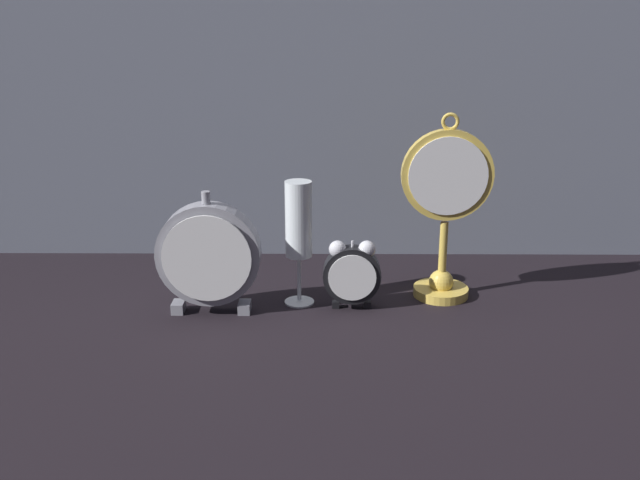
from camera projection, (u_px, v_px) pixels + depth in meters
ground_plane at (320, 318)px, 1.17m from camera, size 4.00×4.00×0.00m
fabric_backdrop_drape at (321, 81)px, 1.37m from camera, size 1.52×0.01×0.70m
pocket_watch_on_stand at (445, 213)px, 1.21m from camera, size 0.16×0.10×0.32m
alarm_clock_twin_bell at (352, 271)px, 1.19m from camera, size 0.10×0.03×0.12m
mantel_clock_silver at (209, 255)px, 1.16m from camera, size 0.17×0.04×0.21m
champagne_flute at (299, 227)px, 1.19m from camera, size 0.05×0.05×0.22m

